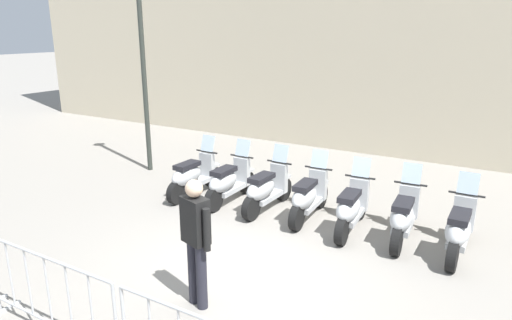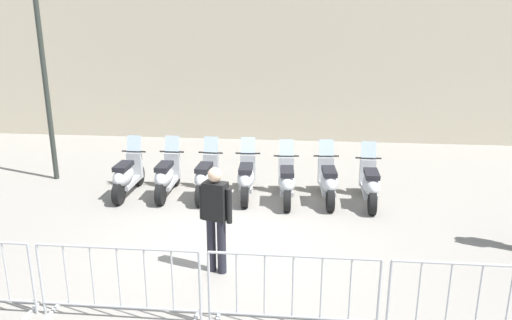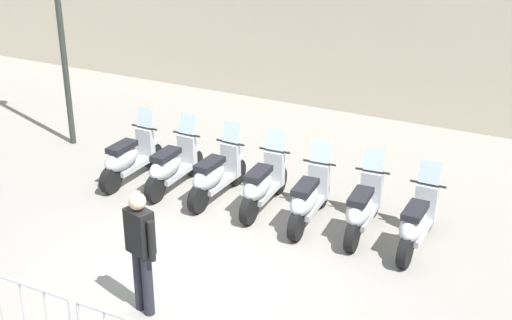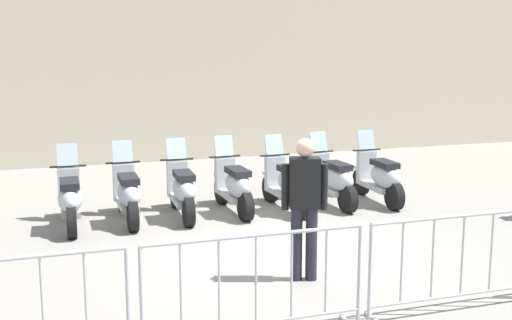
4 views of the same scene
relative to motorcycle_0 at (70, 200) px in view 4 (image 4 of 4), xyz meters
The scene contains 11 objects.
ground_plane 3.47m from the motorcycle_0, 41.50° to the right, with size 120.00×120.00×0.00m, color gray.
motorcycle_0 is the anchor object (origin of this frame).
motorcycle_1 0.89m from the motorcycle_0, ahead, with size 0.56×1.72×1.24m.
motorcycle_2 1.77m from the motorcycle_0, ahead, with size 0.56×1.73×1.24m.
motorcycle_3 2.66m from the motorcycle_0, ahead, with size 0.56×1.72×1.24m.
motorcycle_4 3.54m from the motorcycle_0, ahead, with size 0.56×1.72×1.24m.
motorcycle_5 4.42m from the motorcycle_0, ahead, with size 0.56×1.72×1.24m.
motorcycle_6 5.30m from the motorcycle_0, ahead, with size 0.56×1.72×1.24m.
barrier_segment_1 4.81m from the motorcycle_0, 73.62° to the right, with size 2.21×0.51×1.07m.
barrier_segment_2 5.94m from the motorcycle_0, 52.13° to the right, with size 2.21×0.51×1.07m.
officer_near_row_end 4.12m from the motorcycle_0, 52.97° to the right, with size 0.53×0.32×1.73m.
Camera 4 is at (-3.25, -7.92, 2.84)m, focal length 46.26 mm.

